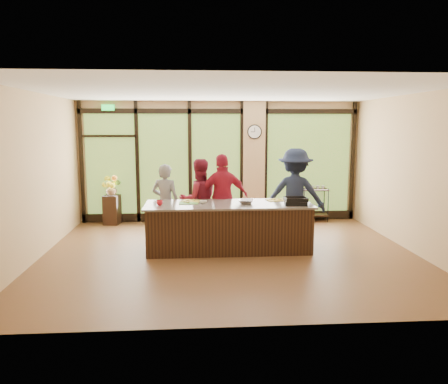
{
  "coord_description": "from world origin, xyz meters",
  "views": [
    {
      "loc": [
        -0.67,
        -7.93,
        2.4
      ],
      "look_at": [
        -0.08,
        0.4,
        1.13
      ],
      "focal_mm": 35.0,
      "sensor_mm": 36.0,
      "label": 1
    }
  ],
  "objects": [
    {
      "name": "roasting_pan",
      "position": [
        1.25,
        0.07,
        0.96
      ],
      "size": [
        0.45,
        0.37,
        0.07
      ],
      "primitive_type": "cube",
      "rotation": [
        0.0,
        0.0,
        -0.12
      ],
      "color": "black",
      "rests_on": "countertop"
    },
    {
      "name": "cook_left",
      "position": [
        -1.26,
        1.08,
        0.81
      ],
      "size": [
        0.68,
        0.55,
        1.62
      ],
      "primitive_type": "imported",
      "rotation": [
        0.0,
        0.0,
        2.82
      ],
      "color": "slate",
      "rests_on": "floor"
    },
    {
      "name": "countertop",
      "position": [
        0.0,
        0.3,
        0.9
      ],
      "size": [
        3.2,
        1.1,
        0.04
      ],
      "primitive_type": "cube",
      "color": "slate",
      "rests_on": "island_base"
    },
    {
      "name": "ceiling",
      "position": [
        0.0,
        0.0,
        3.0
      ],
      "size": [
        7.0,
        7.0,
        0.0
      ],
      "primitive_type": "plane",
      "rotation": [
        3.14,
        0.0,
        0.0
      ],
      "color": "silver",
      "rests_on": "back_wall"
    },
    {
      "name": "red_ramekin",
      "position": [
        -1.31,
        0.2,
        0.97
      ],
      "size": [
        0.15,
        0.15,
        0.09
      ],
      "primitive_type": "imported",
      "rotation": [
        0.0,
        0.0,
        -0.29
      ],
      "color": "red",
      "rests_on": "countertop"
    },
    {
      "name": "flower_vase",
      "position": [
        -2.67,
        2.75,
        0.86
      ],
      "size": [
        0.34,
        0.34,
        0.28
      ],
      "primitive_type": "imported",
      "rotation": [
        0.0,
        0.0,
        0.3
      ],
      "color": "#92714F",
      "rests_on": "flower_stand"
    },
    {
      "name": "back_wall",
      "position": [
        0.0,
        3.0,
        1.5
      ],
      "size": [
        7.0,
        0.0,
        7.0
      ],
      "primitive_type": "plane",
      "rotation": [
        1.57,
        0.0,
        0.0
      ],
      "color": "tan",
      "rests_on": "floor"
    },
    {
      "name": "prep_bowl_mid",
      "position": [
        0.39,
        0.25,
        0.94
      ],
      "size": [
        0.14,
        0.14,
        0.04
      ],
      "primitive_type": "imported",
      "rotation": [
        0.0,
        0.0,
        0.12
      ],
      "color": "silver",
      "rests_on": "countertop"
    },
    {
      "name": "mixing_bowl",
      "position": [
        0.33,
        0.28,
        0.96
      ],
      "size": [
        0.37,
        0.37,
        0.08
      ],
      "primitive_type": "imported",
      "rotation": [
        0.0,
        0.0,
        -0.21
      ],
      "color": "silver",
      "rests_on": "countertop"
    },
    {
      "name": "cook_midleft",
      "position": [
        -0.56,
        1.08,
        0.86
      ],
      "size": [
        0.97,
        0.84,
        1.72
      ],
      "primitive_type": "imported",
      "rotation": [
        0.0,
        0.0,
        3.39
      ],
      "color": "maroon",
      "rests_on": "floor"
    },
    {
      "name": "floor",
      "position": [
        0.0,
        0.0,
        0.0
      ],
      "size": [
        7.0,
        7.0,
        0.0
      ],
      "primitive_type": "plane",
      "color": "brown",
      "rests_on": "ground"
    },
    {
      "name": "island_base",
      "position": [
        0.0,
        0.3,
        0.44
      ],
      "size": [
        3.1,
        1.0,
        0.88
      ],
      "primitive_type": "cube",
      "color": "black",
      "rests_on": "floor"
    },
    {
      "name": "cook_midright",
      "position": [
        -0.06,
        0.98,
        0.91
      ],
      "size": [
        1.13,
        0.63,
        1.83
      ],
      "primitive_type": "imported",
      "rotation": [
        0.0,
        0.0,
        3.32
      ],
      "color": "maroon",
      "rests_on": "floor"
    },
    {
      "name": "cook_right",
      "position": [
        1.45,
        0.97,
        0.97
      ],
      "size": [
        1.4,
        1.04,
        1.94
      ],
      "primitive_type": "imported",
      "rotation": [
        0.0,
        0.0,
        2.86
      ],
      "color": "#171E34",
      "rests_on": "floor"
    },
    {
      "name": "bar_cart",
      "position": [
        2.38,
        2.75,
        0.54
      ],
      "size": [
        0.7,
        0.44,
        0.91
      ],
      "rotation": [
        0.0,
        0.0,
        -0.1
      ],
      "color": "black",
      "rests_on": "floor"
    },
    {
      "name": "window_wall",
      "position": [
        0.16,
        2.95,
        1.39
      ],
      "size": [
        6.9,
        0.12,
        3.0
      ],
      "color": "tan",
      "rests_on": "floor"
    },
    {
      "name": "flower_stand",
      "position": [
        -2.67,
        2.75,
        0.36
      ],
      "size": [
        0.42,
        0.42,
        0.72
      ],
      "primitive_type": "cube",
      "rotation": [
        0.0,
        0.0,
        -0.19
      ],
      "color": "black",
      "rests_on": "floor"
    },
    {
      "name": "left_wall",
      "position": [
        -3.5,
        0.0,
        1.5
      ],
      "size": [
        0.0,
        6.0,
        6.0
      ],
      "primitive_type": "plane",
      "rotation": [
        1.57,
        0.0,
        1.57
      ],
      "color": "tan",
      "rests_on": "floor"
    },
    {
      "name": "prep_bowl_near",
      "position": [
        -0.48,
        0.38,
        0.94
      ],
      "size": [
        0.2,
        0.2,
        0.05
      ],
      "primitive_type": "imported",
      "rotation": [
        0.0,
        0.0,
        0.37
      ],
      "color": "silver",
      "rests_on": "countertop"
    },
    {
      "name": "right_wall",
      "position": [
        3.5,
        0.0,
        1.5
      ],
      "size": [
        0.0,
        6.0,
        6.0
      ],
      "primitive_type": "plane",
      "rotation": [
        1.57,
        0.0,
        -1.57
      ],
      "color": "tan",
      "rests_on": "floor"
    },
    {
      "name": "wall_clock",
      "position": [
        0.85,
        2.87,
        2.25
      ],
      "size": [
        0.36,
        0.04,
        0.36
      ],
      "color": "black",
      "rests_on": "window_wall"
    },
    {
      "name": "cutting_board_left",
      "position": [
        -0.77,
        0.38,
        0.93
      ],
      "size": [
        0.37,
        0.28,
        0.01
      ],
      "primitive_type": "cube",
      "rotation": [
        0.0,
        0.0,
        -0.01
      ],
      "color": "#4F9736",
      "rests_on": "countertop"
    },
    {
      "name": "prep_bowl_far",
      "position": [
        0.39,
        0.48,
        0.94
      ],
      "size": [
        0.15,
        0.15,
        0.03
      ],
      "primitive_type": "imported",
      "rotation": [
        0.0,
        0.0,
        -0.17
      ],
      "color": "silver",
      "rests_on": "countertop"
    },
    {
      "name": "cutting_board_right",
      "position": [
        0.99,
        0.6,
        0.93
      ],
      "size": [
        0.43,
        0.35,
        0.01
      ],
      "primitive_type": "cube",
      "rotation": [
        0.0,
        0.0,
        0.16
      ],
      "color": "gold",
      "rests_on": "countertop"
    },
    {
      "name": "cutting_board_center",
      "position": [
        -0.72,
        0.59,
        0.93
      ],
      "size": [
        0.44,
        0.38,
        0.01
      ],
      "primitive_type": "cube",
      "rotation": [
        0.0,
        0.0,
        -0.31
      ],
      "color": "gold",
      "rests_on": "countertop"
    }
  ]
}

